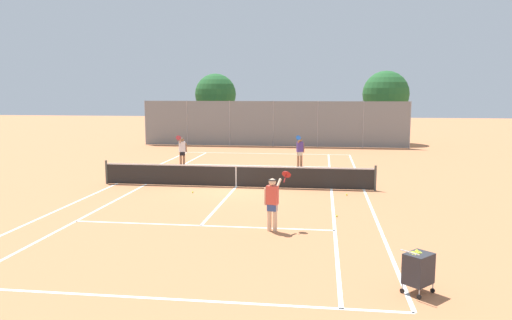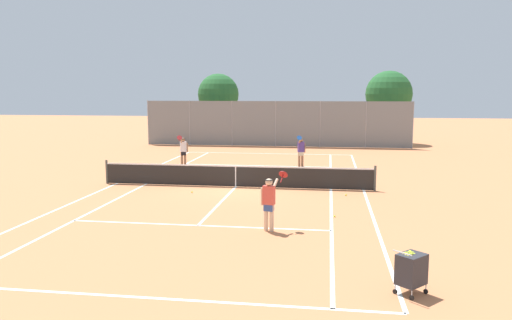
{
  "view_description": "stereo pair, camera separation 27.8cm",
  "coord_description": "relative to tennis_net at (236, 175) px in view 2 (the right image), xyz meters",
  "views": [
    {
      "loc": [
        3.71,
        -21.15,
        4.16
      ],
      "look_at": [
        0.68,
        1.5,
        1.0
      ],
      "focal_mm": 35.0,
      "sensor_mm": 36.0,
      "label": 1
    },
    {
      "loc": [
        3.98,
        -21.11,
        4.16
      ],
      "look_at": [
        0.68,
        1.5,
        1.0
      ],
      "focal_mm": 35.0,
      "sensor_mm": 36.0,
      "label": 2
    }
  ],
  "objects": [
    {
      "name": "tennis_net",
      "position": [
        0.0,
        0.0,
        0.0
      ],
      "size": [
        12.0,
        0.1,
        1.07
      ],
      "color": "#474C47",
      "rests_on": "ground"
    },
    {
      "name": "player_far_right",
      "position": [
        2.49,
        6.37,
        0.42
      ],
      "size": [
        0.47,
        0.87,
        1.77
      ],
      "color": "#936B4C",
      "rests_on": "ground"
    },
    {
      "name": "loose_tennis_ball_3",
      "position": [
        -1.56,
        -1.51,
        -0.48
      ],
      "size": [
        0.07,
        0.07,
        0.07
      ],
      "primitive_type": "sphere",
      "color": "#D1DB33",
      "rests_on": "ground"
    },
    {
      "name": "ball_cart",
      "position": [
        5.72,
        -10.92,
        0.02
      ],
      "size": [
        0.76,
        0.77,
        0.96
      ],
      "color": "#2D2D33",
      "rests_on": "ground"
    },
    {
      "name": "court_line_markings",
      "position": [
        0.0,
        0.0,
        -0.51
      ],
      "size": [
        11.1,
        23.9,
        0.01
      ],
      "color": "white",
      "rests_on": "ground"
    },
    {
      "name": "tree_behind_right",
      "position": [
        8.71,
        19.8,
        3.33
      ],
      "size": [
        3.67,
        3.67,
        5.78
      ],
      "color": "brown",
      "rests_on": "ground"
    },
    {
      "name": "loose_tennis_ball_0",
      "position": [
        4.23,
        -4.73,
        -0.48
      ],
      "size": [
        0.07,
        0.07,
        0.07
      ],
      "primitive_type": "sphere",
      "color": "#D1DB33",
      "rests_on": "ground"
    },
    {
      "name": "player_far_left",
      "position": [
        -4.0,
        5.55,
        0.42
      ],
      "size": [
        0.44,
        0.89,
        1.77
      ],
      "color": "#936B4C",
      "rests_on": "ground"
    },
    {
      "name": "loose_tennis_ball_1",
      "position": [
        4.72,
        -1.19,
        -0.48
      ],
      "size": [
        0.07,
        0.07,
        0.07
      ],
      "primitive_type": "sphere",
      "color": "#D1DB33",
      "rests_on": "ground"
    },
    {
      "name": "ground_plane",
      "position": [
        0.0,
        0.0,
        -0.51
      ],
      "size": [
        120.0,
        120.0,
        0.0
      ],
      "primitive_type": "plane",
      "color": "#CC7A4C"
    },
    {
      "name": "loose_tennis_ball_2",
      "position": [
        3.27,
        5.42,
        -0.48
      ],
      "size": [
        0.07,
        0.07,
        0.07
      ],
      "primitive_type": "sphere",
      "color": "#D1DB33",
      "rests_on": "ground"
    },
    {
      "name": "back_fence",
      "position": [
        0.0,
        16.35,
        1.21
      ],
      "size": [
        20.14,
        0.08,
        3.44
      ],
      "color": "gray",
      "rests_on": "ground"
    },
    {
      "name": "tree_behind_left",
      "position": [
        -5.01,
        19.51,
        3.3
      ],
      "size": [
        3.37,
        3.37,
        5.6
      ],
      "color": "brown",
      "rests_on": "ground"
    },
    {
      "name": "player_near_side",
      "position": [
        2.27,
        -6.68,
        0.42
      ],
      "size": [
        0.8,
        0.71,
        1.77
      ],
      "color": "beige",
      "rests_on": "ground"
    }
  ]
}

